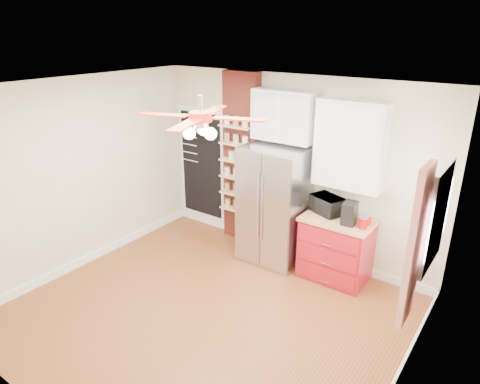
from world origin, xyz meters
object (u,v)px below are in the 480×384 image
Objects in this scene: fridge at (275,205)px; canister_left at (363,223)px; ceiling_fan at (200,117)px; coffee_maker at (350,213)px; red_cabinet at (336,248)px; pantry_jar_oats at (232,155)px; toaster_oven at (327,205)px.

fridge is 1.34m from canister_left.
fridge reaches higher than canister_left.
coffee_maker is at bearing 55.76° from ceiling_fan.
pantry_jar_oats is at bearing 176.85° from red_cabinet.
fridge is 1.16m from coffee_maker.
fridge is 3.99× the size of toaster_oven.
pantry_jar_oats reaches higher than canister_left.
toaster_oven is at bearing -0.93° from pantry_jar_oats.
canister_left is (0.37, -0.11, 0.52)m from red_cabinet.
red_cabinet is at bearing 2.95° from fridge.
ceiling_fan is 9.72× the size of canister_left.
fridge is at bearing 91.76° from ceiling_fan.
toaster_oven is at bearing 162.39° from canister_left.
canister_left reaches higher than red_cabinet.
coffee_maker reaches higher than red_cabinet.
ceiling_fan is at bearing -118.71° from red_cabinet.
canister_left is at bearing -16.62° from red_cabinet.
coffee_maker is 2.07× the size of canister_left.
red_cabinet is 2.75m from ceiling_fan.
fridge reaches higher than pantry_jar_oats.
ceiling_fan reaches higher than red_cabinet.
pantry_jar_oats is (-2.22, 0.21, 0.47)m from canister_left.
canister_left is (1.34, -0.06, 0.10)m from fridge.
ceiling_fan reaches higher than canister_left.
coffee_maker is at bearing -5.01° from pantry_jar_oats.
ceiling_fan is 3.19× the size of toaster_oven.
toaster_oven is at bearing 154.11° from coffee_maker.
coffee_maker is (1.14, -0.03, 0.17)m from fridge.
fridge is 1.86× the size of red_cabinet.
canister_left is at bearing 3.11° from toaster_oven.
coffee_maker reaches higher than canister_left.
pantry_jar_oats is (-2.03, 0.18, 0.39)m from coffee_maker.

